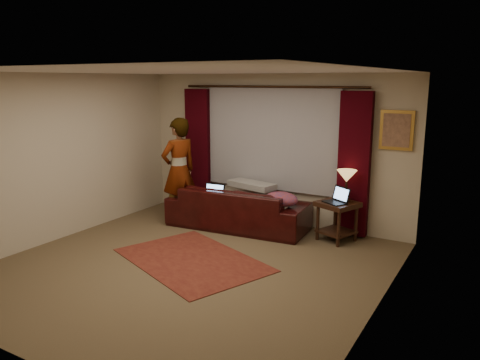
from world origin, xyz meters
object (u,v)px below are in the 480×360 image
end_table (337,221)px  laptop_table (335,195)px  sofa (238,200)px  person (179,171)px  laptop_sofa (211,193)px  tiffany_lamp (346,186)px

end_table → laptop_table: 0.45m
sofa → end_table: size_ratio=3.81×
sofa → laptop_table: size_ratio=6.47×
sofa → person: (-1.08, -0.22, 0.45)m
laptop_sofa → end_table: bearing=5.7°
sofa → end_table: sofa is taller
tiffany_lamp → person: person is taller
laptop_sofa → tiffany_lamp: tiffany_lamp is taller
sofa → person: person is taller
laptop_table → person: (-2.75, -0.33, 0.18)m
sofa → laptop_table: (1.67, 0.11, 0.27)m
sofa → end_table: bearing=-178.3°
tiffany_lamp → person: size_ratio=0.27×
laptop_sofa → person: (-0.69, 0.02, 0.32)m
laptop_sofa → person: 0.76m
end_table → laptop_table: bearing=-101.1°
tiffany_lamp → person: bearing=-169.5°
laptop_sofa → laptop_table: bearing=3.5°
end_table → person: 2.86m
sofa → tiffany_lamp: 1.85m
end_table → person: person is taller
sofa → tiffany_lamp: bearing=-175.1°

